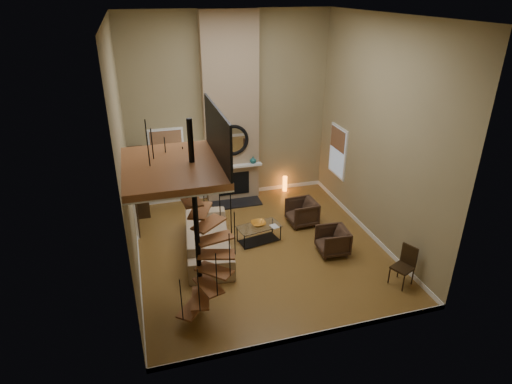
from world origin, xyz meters
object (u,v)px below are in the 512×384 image
object	(u,v)px
armchair_near	(304,212)
coffee_table	(259,232)
hutch	(139,183)
side_chair	(405,263)
armchair_far	(335,241)
floor_lamp	(194,169)
accent_lamp	(285,184)
sofa	(208,238)

from	to	relation	value
armchair_near	coffee_table	distance (m)	1.59
hutch	side_chair	xyz separation A→B (m)	(5.43, -5.05, -0.42)
armchair_far	side_chair	bearing A→B (deg)	35.09
hutch	armchair_far	world-z (taller)	hutch
armchair_near	coffee_table	bearing A→B (deg)	-70.88
floor_lamp	side_chair	xyz separation A→B (m)	(3.90, -4.50, -0.89)
armchair_far	floor_lamp	xyz separation A→B (m)	(-2.97, 2.97, 1.06)
armchair_near	floor_lamp	distance (m)	3.28
accent_lamp	side_chair	distance (m)	5.38
armchair_near	coffee_table	xyz separation A→B (m)	(-1.48, -0.57, -0.07)
armchair_near	side_chair	world-z (taller)	side_chair
coffee_table	floor_lamp	world-z (taller)	floor_lamp
hutch	armchair_far	size ratio (longest dim) A/B	2.65
coffee_table	side_chair	bearing A→B (deg)	-44.67
floor_lamp	hutch	bearing A→B (deg)	160.23
hutch	armchair_near	distance (m)	4.76
side_chair	hutch	bearing A→B (deg)	137.09
accent_lamp	armchair_far	bearing A→B (deg)	-90.21
sofa	armchair_near	distance (m)	2.91
side_chair	armchair_near	bearing A→B (deg)	109.57
armchair_far	side_chair	size ratio (longest dim) A/B	0.79
coffee_table	hutch	bearing A→B (deg)	138.79
accent_lamp	side_chair	size ratio (longest dim) A/B	0.54
side_chair	coffee_table	bearing A→B (deg)	135.33
armchair_far	sofa	bearing A→B (deg)	-103.44
coffee_table	armchair_far	bearing A→B (deg)	-31.88
armchair_far	side_chair	world-z (taller)	side_chair
sofa	armchair_far	distance (m)	3.15
floor_lamp	side_chair	bearing A→B (deg)	-49.07
armchair_near	accent_lamp	distance (m)	2.16
armchair_far	side_chair	xyz separation A→B (m)	(0.94, -1.53, 0.17)
coffee_table	side_chair	distance (m)	3.66
armchair_far	coffee_table	bearing A→B (deg)	-118.18
hutch	armchair_near	size ratio (longest dim) A/B	2.50
armchair_near	armchair_far	distance (m)	1.61
sofa	floor_lamp	xyz separation A→B (m)	(0.04, 2.04, 1.02)
floor_lamp	side_chair	world-z (taller)	floor_lamp
armchair_near	floor_lamp	size ratio (longest dim) A/B	0.44
hutch	armchair_near	world-z (taller)	hutch
hutch	armchair_far	distance (m)	5.74
sofa	hutch	bearing A→B (deg)	36.63
armchair_near	coffee_table	world-z (taller)	armchair_near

